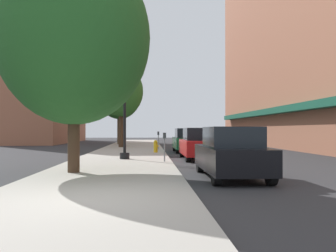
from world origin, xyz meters
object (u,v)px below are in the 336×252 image
(lamppost, at_px, (125,97))
(tree_mid, at_px, (74,38))
(parking_meter_near, at_px, (165,143))
(car_green, at_px, (187,141))
(tree_near, at_px, (121,92))
(parking_meter_far, at_px, (158,138))
(fire_hydrant, at_px, (156,146))
(tree_far, at_px, (119,94))
(car_black, at_px, (231,153))
(car_red, at_px, (199,144))

(lamppost, distance_m, tree_mid, 5.89)
(parking_meter_near, distance_m, car_green, 8.85)
(parking_meter_near, xyz_separation_m, tree_near, (-3.04, 13.83, 3.81))
(parking_meter_far, bearing_deg, fire_hydrant, -93.86)
(tree_far, distance_m, car_black, 25.74)
(tree_mid, height_order, car_red, tree_mid)
(lamppost, bearing_deg, car_red, 13.14)
(car_red, bearing_deg, tree_near, 114.42)
(parking_meter_near, height_order, tree_near, tree_near)
(car_green, bearing_deg, parking_meter_near, -101.47)
(tree_mid, relative_size, tree_far, 0.99)
(parking_meter_far, distance_m, tree_far, 10.83)
(parking_meter_near, xyz_separation_m, car_red, (1.95, 2.50, -0.14))
(tree_far, relative_size, car_black, 1.77)
(parking_meter_near, distance_m, tree_near, 14.66)
(parking_meter_far, bearing_deg, tree_far, 111.66)
(tree_near, relative_size, car_red, 1.58)
(tree_near, bearing_deg, tree_far, 95.97)
(parking_meter_near, distance_m, tree_far, 20.73)
(car_black, distance_m, car_red, 7.27)
(lamppost, xyz_separation_m, tree_mid, (-1.35, -5.53, 1.51))
(fire_hydrant, distance_m, tree_far, 14.59)
(tree_mid, xyz_separation_m, car_red, (5.21, 6.43, -3.90))
(fire_hydrant, distance_m, tree_near, 8.86)
(tree_far, height_order, car_green, tree_far)
(tree_mid, relative_size, car_red, 1.76)
(tree_near, xyz_separation_m, tree_far, (-0.64, 6.13, 0.41))
(lamppost, height_order, car_green, lamppost)
(parking_meter_near, relative_size, tree_far, 0.17)
(tree_near, bearing_deg, car_black, -74.98)
(tree_near, bearing_deg, car_green, -46.15)
(parking_meter_far, distance_m, tree_mid, 15.44)
(lamppost, relative_size, car_black, 1.37)
(parking_meter_far, distance_m, car_red, 8.42)
(tree_far, xyz_separation_m, car_black, (5.63, -24.73, -4.36))
(tree_near, height_order, car_green, tree_near)
(lamppost, height_order, tree_mid, tree_mid)
(tree_far, bearing_deg, parking_meter_far, -68.34)
(parking_meter_near, distance_m, tree_mid, 6.34)
(tree_mid, bearing_deg, tree_near, 89.29)
(tree_mid, bearing_deg, car_red, 50.97)
(lamppost, relative_size, tree_far, 0.77)
(parking_meter_near, xyz_separation_m, tree_far, (-3.68, 19.96, 4.22))
(tree_mid, bearing_deg, parking_meter_near, 50.30)
(parking_meter_near, bearing_deg, tree_far, 100.45)
(tree_far, bearing_deg, car_black, -77.17)
(lamppost, xyz_separation_m, fire_hydrant, (1.63, 4.95, -2.68))
(tree_near, distance_m, car_green, 8.22)
(fire_hydrant, distance_m, car_black, 11.55)
(tree_far, bearing_deg, car_red, -72.12)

